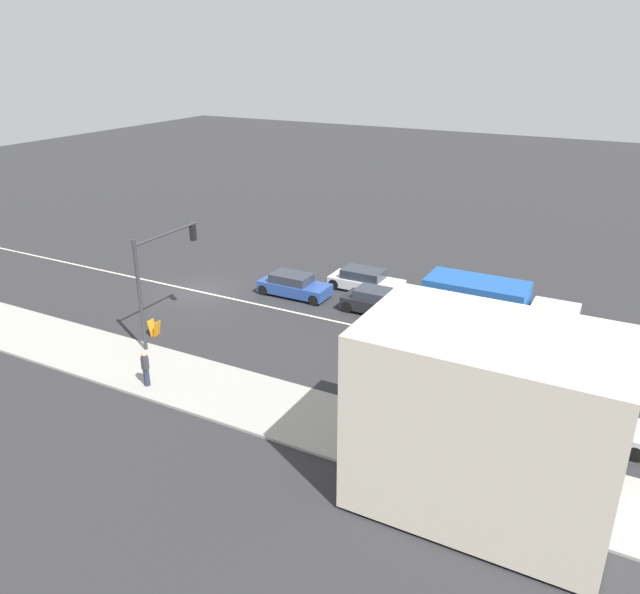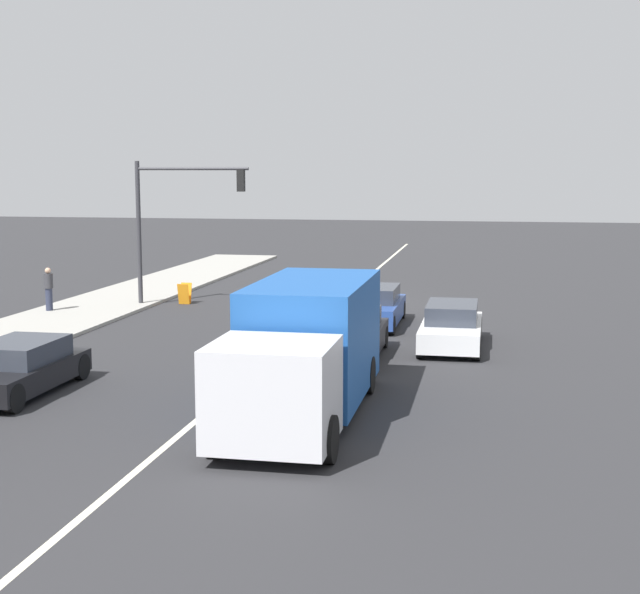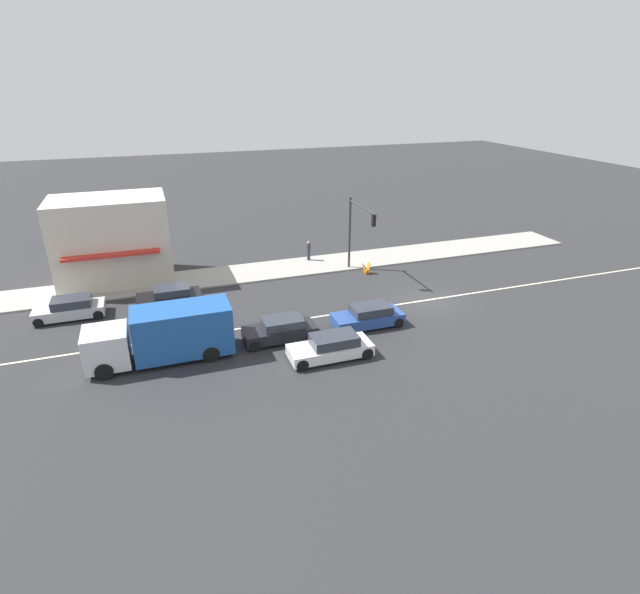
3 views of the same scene
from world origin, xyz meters
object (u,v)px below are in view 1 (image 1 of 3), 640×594
pedestrian (146,368)px  van_white (365,280)px  traffic_signal_main (158,268)px  sedan_dark (379,302)px  coupe_blue (294,285)px  delivery_truck (492,309)px  warning_aframe_sign (155,328)px  suv_black (435,385)px  sedan_silver (588,422)px

pedestrian → van_white: pedestrian is taller
traffic_signal_main → sedan_dark: bearing=135.3°
traffic_signal_main → sedan_dark: (-8.32, 8.23, -3.25)m
traffic_signal_main → coupe_blue: bearing=161.8°
van_white → delivery_truck: bearing=71.4°
warning_aframe_sign → suv_black: (-1.00, 14.70, 0.18)m
pedestrian → coupe_blue: (-12.38, 0.22, -0.33)m
sedan_silver → van_white: bearing=-125.9°
pedestrian → warning_aframe_sign: size_ratio=1.94×
suv_black → sedan_silver: 6.06m
pedestrian → delivery_truck: delivery_truck is taller
delivery_truck → coupe_blue: (0.00, -11.76, -0.82)m
coupe_blue → suv_black: bearing=57.2°
warning_aframe_sign → delivery_truck: (-8.20, 15.29, 1.04)m
warning_aframe_sign → van_white: (-11.00, 6.96, 0.21)m
warning_aframe_sign → delivery_truck: delivery_truck is taller
sedan_dark → coupe_blue: sedan_dark is taller
suv_black → sedan_silver: sedan_silver is taller
sedan_dark → suv_black: bearing=38.2°
van_white → sedan_silver: size_ratio=1.08×
traffic_signal_main → coupe_blue: traffic_signal_main is taller
traffic_signal_main → coupe_blue: (-8.32, 2.73, -3.26)m
pedestrian → delivery_truck: size_ratio=0.22×
pedestrian → suv_black: 12.51m
traffic_signal_main → suv_black: traffic_signal_main is taller
delivery_truck → traffic_signal_main: bearing=-60.1°
coupe_blue → traffic_signal_main: bearing=-18.2°
van_white → sedan_silver: bearing=54.1°
suv_black → coupe_blue: bearing=-122.8°
delivery_truck → sedan_silver: 9.08m
van_white → sedan_dark: size_ratio=1.09×
pedestrian → warning_aframe_sign: (-4.18, -3.32, -0.55)m
sedan_dark → coupe_blue: bearing=-90.0°
warning_aframe_sign → coupe_blue: (-8.20, 3.54, 0.22)m
suv_black → pedestrian: bearing=-65.5°
warning_aframe_sign → suv_black: size_ratio=0.20×
van_white → suv_black: bearing=37.8°
suv_black → traffic_signal_main: bearing=-85.4°
van_white → coupe_blue: bearing=-50.7°
traffic_signal_main → van_white: traffic_signal_main is taller
sedan_dark → delivery_truck: bearing=90.0°
traffic_signal_main → sedan_dark: 12.15m
suv_black → delivery_truck: bearing=175.3°
traffic_signal_main → sedan_silver: size_ratio=1.35×
pedestrian → sedan_silver: (-5.18, 17.45, -0.34)m
van_white → suv_black: 12.65m
traffic_signal_main → sedan_dark: traffic_signal_main is taller
delivery_truck → coupe_blue: delivery_truck is taller
warning_aframe_sign → sedan_silver: size_ratio=0.20×
van_white → coupe_blue: coupe_blue is taller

